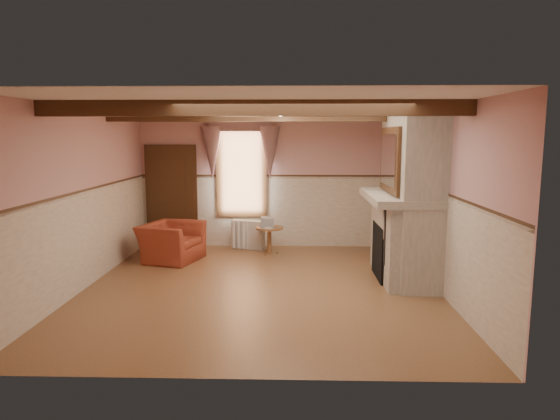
{
  "coord_description": "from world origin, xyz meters",
  "views": [
    {
      "loc": [
        0.52,
        -7.56,
        2.36
      ],
      "look_at": [
        0.28,
        0.8,
        1.11
      ],
      "focal_mm": 32.0,
      "sensor_mm": 36.0,
      "label": 1
    }
  ],
  "objects_px": {
    "side_table": "(269,240)",
    "oil_lamp": "(395,183)",
    "armchair": "(171,242)",
    "mantel_clock": "(392,183)",
    "radiator": "(248,235)",
    "bowl": "(400,191)"
  },
  "relations": [
    {
      "from": "armchair",
      "to": "mantel_clock",
      "type": "relative_size",
      "value": 4.58
    },
    {
      "from": "armchair",
      "to": "bowl",
      "type": "bearing_deg",
      "value": -88.61
    },
    {
      "from": "side_table",
      "to": "oil_lamp",
      "type": "bearing_deg",
      "value": -28.89
    },
    {
      "from": "armchair",
      "to": "bowl",
      "type": "distance_m",
      "value": 4.34
    },
    {
      "from": "radiator",
      "to": "armchair",
      "type": "bearing_deg",
      "value": -124.13
    },
    {
      "from": "oil_lamp",
      "to": "side_table",
      "type": "bearing_deg",
      "value": 151.11
    },
    {
      "from": "side_table",
      "to": "oil_lamp",
      "type": "distance_m",
      "value": 2.84
    },
    {
      "from": "bowl",
      "to": "radiator",
      "type": "bearing_deg",
      "value": 141.71
    },
    {
      "from": "armchair",
      "to": "mantel_clock",
      "type": "xyz_separation_m",
      "value": [
        4.06,
        -0.37,
        1.16
      ]
    },
    {
      "from": "radiator",
      "to": "bowl",
      "type": "relative_size",
      "value": 2.07
    },
    {
      "from": "radiator",
      "to": "mantel_clock",
      "type": "relative_size",
      "value": 2.92
    },
    {
      "from": "mantel_clock",
      "to": "oil_lamp",
      "type": "xyz_separation_m",
      "value": [
        0.0,
        -0.28,
        0.04
      ]
    },
    {
      "from": "side_table",
      "to": "radiator",
      "type": "distance_m",
      "value": 0.66
    },
    {
      "from": "radiator",
      "to": "bowl",
      "type": "height_order",
      "value": "bowl"
    },
    {
      "from": "bowl",
      "to": "armchair",
      "type": "bearing_deg",
      "value": 165.07
    },
    {
      "from": "radiator",
      "to": "bowl",
      "type": "bearing_deg",
      "value": -19.71
    },
    {
      "from": "side_table",
      "to": "radiator",
      "type": "xyz_separation_m",
      "value": [
        -0.47,
        0.46,
        0.02
      ]
    },
    {
      "from": "side_table",
      "to": "bowl",
      "type": "bearing_deg",
      "value": -36.8
    },
    {
      "from": "side_table",
      "to": "mantel_clock",
      "type": "relative_size",
      "value": 2.31
    },
    {
      "from": "armchair",
      "to": "oil_lamp",
      "type": "bearing_deg",
      "value": -82.73
    },
    {
      "from": "bowl",
      "to": "oil_lamp",
      "type": "relative_size",
      "value": 1.21
    },
    {
      "from": "side_table",
      "to": "oil_lamp",
      "type": "height_order",
      "value": "oil_lamp"
    }
  ]
}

